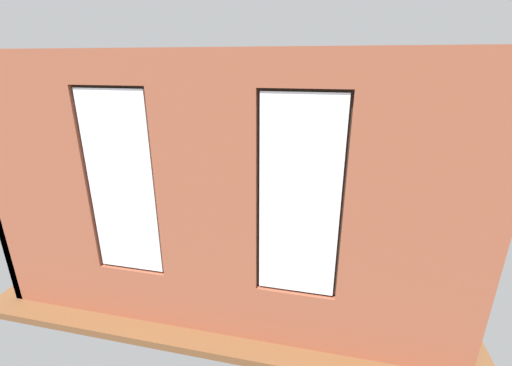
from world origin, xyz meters
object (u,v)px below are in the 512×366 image
potted_plant_corner_far_left (413,278)px  cup_ceramic (286,198)px  remote_gray (258,198)px  tv_flatscreen (142,178)px  couch_by_window (212,273)px  candle_jar (243,199)px  potted_plant_near_tv (142,210)px  media_console (145,203)px  remote_silver (266,200)px  potted_plant_by_left_couch (352,198)px  couch_left (379,231)px  coffee_table (266,203)px  table_plant_small (270,198)px  potted_plant_between_couches (316,270)px  potted_plant_corner_near_left (377,160)px  papasan_chair (233,177)px

potted_plant_corner_far_left → cup_ceramic: bearing=-55.9°
remote_gray → tv_flatscreen: bearing=130.8°
couch_by_window → candle_jar: size_ratio=19.19×
potted_plant_corner_far_left → potted_plant_near_tv: bearing=-16.6°
candle_jar → cup_ceramic: bearing=-164.8°
cup_ceramic → media_console: media_console is taller
remote_silver → tv_flatscreen: bearing=-50.5°
potted_plant_by_left_couch → potted_plant_near_tv: potted_plant_near_tv is taller
couch_left → potted_plant_corner_far_left: potted_plant_corner_far_left is taller
couch_left → remote_gray: 2.47m
coffee_table → potted_plant_corner_far_left: potted_plant_corner_far_left is taller
coffee_table → tv_flatscreen: bearing=8.7°
couch_left → coffee_table: couch_left is taller
remote_silver → potted_plant_near_tv: bearing=-24.1°
table_plant_small → potted_plant_between_couches: potted_plant_between_couches is taller
candle_jar → table_plant_small: (-0.55, 0.00, 0.05)m
potted_plant_near_tv → media_console: bearing=-61.2°
candle_jar → potted_plant_between_couches: size_ratio=0.12×
cup_ceramic → potted_plant_corner_near_left: (-1.89, -1.56, 0.49)m
potted_plant_corner_far_left → potted_plant_corner_near_left: size_ratio=0.84×
potted_plant_corner_near_left → potted_plant_between_couches: bearing=75.0°
candle_jar → potted_plant_corner_near_left: bearing=-146.9°
couch_left → potted_plant_corner_near_left: 2.48m
cup_ceramic → media_console: 2.98m
potted_plant_corner_far_left → potted_plant_between_couches: size_ratio=1.38×
papasan_chair → potted_plant_by_left_couch: size_ratio=2.37×
table_plant_small → tv_flatscreen: size_ratio=0.21×
remote_gray → coffee_table: bearing=-86.3°
table_plant_small → potted_plant_near_tv: potted_plant_near_tv is taller
table_plant_small → potted_plant_corner_far_left: size_ratio=0.16×
table_plant_small → potted_plant_between_couches: 2.62m
couch_by_window → potted_plant_near_tv: 2.09m
potted_plant_corner_near_left → potted_plant_near_tv: size_ratio=1.48×
remote_silver → media_console: media_console is taller
couch_by_window → cup_ceramic: bearing=-103.9°
coffee_table → potted_plant_near_tv: bearing=35.1°
remote_silver → candle_jar: bearing=-45.7°
couch_left → papasan_chair: 3.72m
cup_ceramic → table_plant_small: 0.38m
table_plant_small → remote_gray: 0.37m
potted_plant_corner_far_left → remote_gray: bearing=-47.9°
media_console → couch_by_window: bearing=136.4°
remote_silver → potted_plant_between_couches: 2.76m
candle_jar → potted_plant_by_left_couch: 2.37m
table_plant_small → potted_plant_by_left_couch: (-1.64, -0.89, -0.18)m
remote_gray → couch_left: bearing=-79.7°
potted_plant_between_couches → potted_plant_corner_far_left: bearing=172.0°
table_plant_small → remote_silver: table_plant_small is taller
remote_silver → potted_plant_near_tv: potted_plant_near_tv is taller
potted_plant_by_left_couch → potted_plant_corner_far_left: (-0.54, 3.44, 0.40)m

